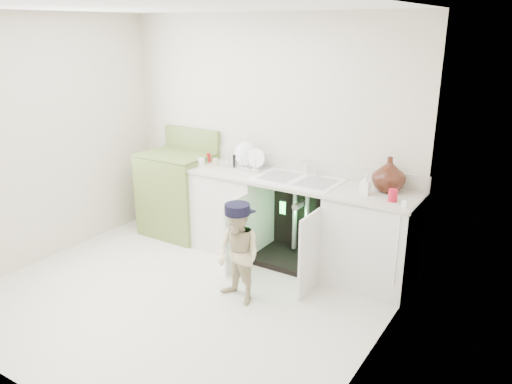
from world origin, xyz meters
The scene contains 5 objects.
ground centered at (0.00, 0.00, 0.00)m, with size 3.50×3.50×0.00m, color beige.
room_shell centered at (0.00, 0.00, 1.25)m, with size 6.00×5.50×1.26m.
counter_run centered at (0.58, 1.21, 0.47)m, with size 2.44×1.02×1.22m.
avocado_stove centered at (-1.00, 1.18, 0.50)m, with size 0.78×0.65×1.22m.
repair_worker centered at (0.48, 0.24, 0.46)m, with size 0.50×0.84×0.91m.
Camera 1 is at (2.73, -3.04, 2.36)m, focal length 35.00 mm.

